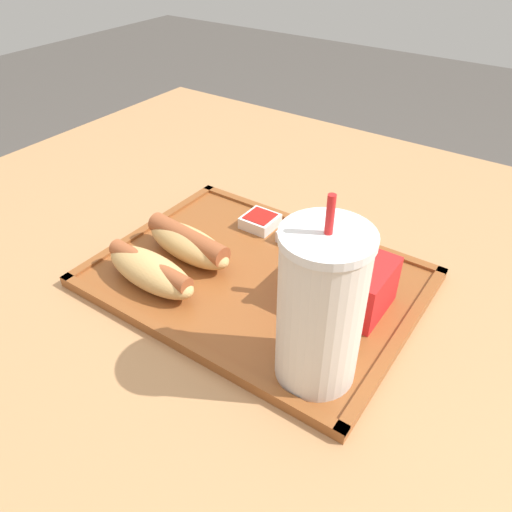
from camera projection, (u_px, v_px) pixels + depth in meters
dining_table at (275, 457)px, 0.82m from camera, size 1.25×1.03×0.72m
food_tray at (256, 278)px, 0.62m from camera, size 0.38×0.29×0.01m
soda_cup at (321, 309)px, 0.45m from camera, size 0.08×0.08×0.20m
hot_dog_far at (150, 270)px, 0.59m from camera, size 0.14×0.06×0.04m
hot_dog_near at (188, 243)px, 0.63m from camera, size 0.14×0.06×0.04m
fries_carton at (346, 279)px, 0.56m from camera, size 0.10×0.08×0.12m
sauce_cup_mayo at (298, 234)px, 0.67m from camera, size 0.04×0.04×0.02m
sauce_cup_ketchup at (260, 221)px, 0.70m from camera, size 0.04×0.04×0.02m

